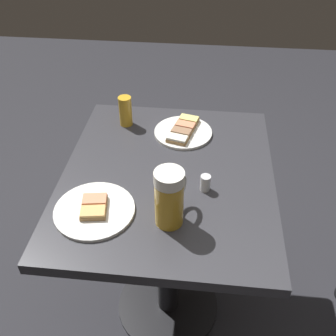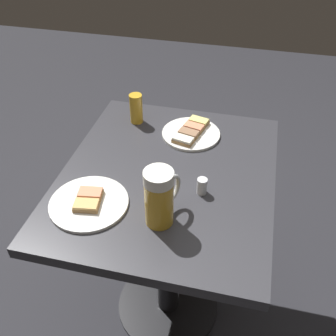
{
  "view_description": "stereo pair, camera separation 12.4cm",
  "coord_description": "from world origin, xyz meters",
  "px_view_note": "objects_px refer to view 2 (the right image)",
  "views": [
    {
      "loc": [
        0.95,
        0.1,
        1.59
      ],
      "look_at": [
        0.0,
        0.0,
        0.8
      ],
      "focal_mm": 41.62,
      "sensor_mm": 36.0,
      "label": 1
    },
    {
      "loc": [
        0.93,
        0.22,
        1.59
      ],
      "look_at": [
        0.0,
        0.0,
        0.8
      ],
      "focal_mm": 41.62,
      "sensor_mm": 36.0,
      "label": 2
    }
  ],
  "objects_px": {
    "beer_glass_small": "(136,109)",
    "salt_shaker": "(202,186)",
    "plate_near": "(191,133)",
    "plate_far": "(89,202)",
    "beer_mug": "(160,197)"
  },
  "relations": [
    {
      "from": "plate_near",
      "to": "salt_shaker",
      "type": "height_order",
      "value": "salt_shaker"
    },
    {
      "from": "plate_far",
      "to": "salt_shaker",
      "type": "bearing_deg",
      "value": 112.2
    },
    {
      "from": "beer_glass_small",
      "to": "plate_far",
      "type": "bearing_deg",
      "value": -0.58
    },
    {
      "from": "beer_glass_small",
      "to": "salt_shaker",
      "type": "distance_m",
      "value": 0.45
    },
    {
      "from": "beer_glass_small",
      "to": "salt_shaker",
      "type": "bearing_deg",
      "value": 42.63
    },
    {
      "from": "plate_far",
      "to": "beer_glass_small",
      "type": "distance_m",
      "value": 0.46
    },
    {
      "from": "plate_near",
      "to": "plate_far",
      "type": "xyz_separation_m",
      "value": [
        0.42,
        -0.22,
        -0.0
      ]
    },
    {
      "from": "beer_mug",
      "to": "plate_far",
      "type": "bearing_deg",
      "value": -92.44
    },
    {
      "from": "plate_far",
      "to": "beer_glass_small",
      "type": "xyz_separation_m",
      "value": [
        -0.46,
        0.0,
        0.05
      ]
    },
    {
      "from": "salt_shaker",
      "to": "plate_far",
      "type": "bearing_deg",
      "value": -67.8
    },
    {
      "from": "plate_far",
      "to": "salt_shaker",
      "type": "height_order",
      "value": "salt_shaker"
    },
    {
      "from": "plate_near",
      "to": "beer_glass_small",
      "type": "xyz_separation_m",
      "value": [
        -0.04,
        -0.22,
        0.05
      ]
    },
    {
      "from": "beer_glass_small",
      "to": "salt_shaker",
      "type": "height_order",
      "value": "beer_glass_small"
    },
    {
      "from": "plate_far",
      "to": "salt_shaker",
      "type": "xyz_separation_m",
      "value": [
        -0.13,
        0.31,
        0.02
      ]
    },
    {
      "from": "plate_near",
      "to": "salt_shaker",
      "type": "bearing_deg",
      "value": 16.93
    }
  ]
}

